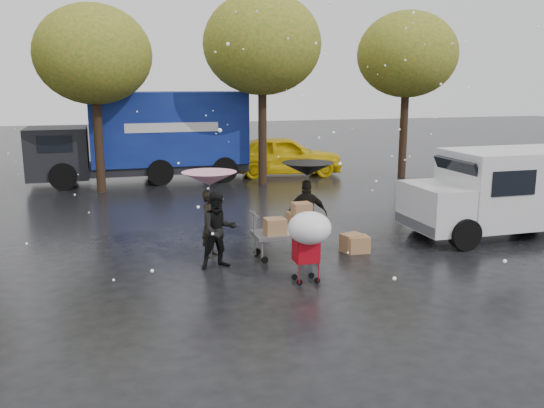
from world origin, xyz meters
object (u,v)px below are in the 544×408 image
object	(u,v)px
person_black	(307,214)
vendor_cart	(290,226)
person_pink	(210,224)
white_van	(506,190)
yellow_taxi	(283,155)
blue_truck	(148,137)
shopping_cart	(309,232)

from	to	relation	value
person_black	vendor_cart	world-z (taller)	person_black
person_pink	white_van	size ratio (longest dim) A/B	0.31
person_black	yellow_taxi	size ratio (longest dim) A/B	0.33
person_black	yellow_taxi	distance (m)	10.88
person_pink	blue_truck	size ratio (longest dim) A/B	0.18
white_van	blue_truck	distance (m)	13.69
person_pink	vendor_cart	xyz separation A→B (m)	(1.70, -0.59, -0.03)
blue_truck	yellow_taxi	bearing A→B (deg)	-1.39
white_van	blue_truck	size ratio (longest dim) A/B	0.59
person_black	shopping_cart	distance (m)	2.59
shopping_cart	yellow_taxi	bearing A→B (deg)	74.73
person_pink	shopping_cart	size ratio (longest dim) A/B	1.03
vendor_cart	shopping_cart	xyz separation A→B (m)	(-0.22, -1.82, 0.34)
person_pink	shopping_cart	distance (m)	2.85
vendor_cart	white_van	world-z (taller)	white_van
person_pink	blue_truck	xyz separation A→B (m)	(-0.54, 10.69, 1.01)
shopping_cart	blue_truck	xyz separation A→B (m)	(-2.03, 13.11, 0.69)
white_van	blue_truck	bearing A→B (deg)	126.69
white_van	yellow_taxi	xyz separation A→B (m)	(-2.60, 10.83, -0.31)
blue_truck	yellow_taxi	distance (m)	5.65
blue_truck	vendor_cart	bearing A→B (deg)	-78.75
person_black	blue_truck	size ratio (longest dim) A/B	0.20
person_black	vendor_cart	size ratio (longest dim) A/B	1.08
blue_truck	yellow_taxi	size ratio (longest dim) A/B	1.67
blue_truck	yellow_taxi	xyz separation A→B (m)	(5.57, -0.14, -0.91)
vendor_cart	yellow_taxi	distance (m)	11.63
person_black	vendor_cart	distance (m)	0.87
person_pink	yellow_taxi	world-z (taller)	yellow_taxi
blue_truck	person_pink	bearing A→B (deg)	-87.11
vendor_cart	blue_truck	distance (m)	11.55
white_van	blue_truck	world-z (taller)	blue_truck
person_pink	shopping_cart	xyz separation A→B (m)	(1.49, -2.42, 0.31)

